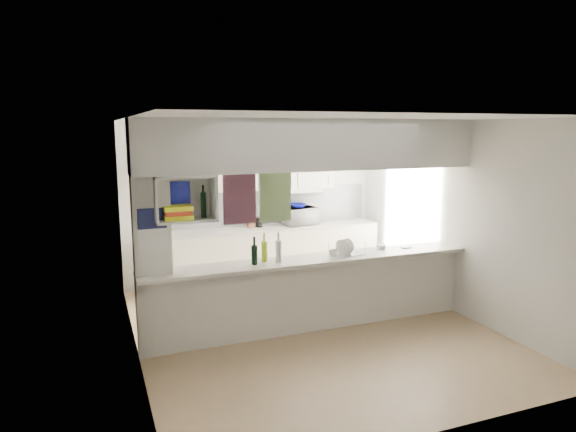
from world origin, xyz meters
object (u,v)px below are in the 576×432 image
microwave (300,216)px  bowl (298,206)px  dish_rack (347,248)px  wine_bottles (266,252)px

microwave → bowl: bowl is taller
bowl → dish_rack: size_ratio=0.58×
bowl → dish_rack: bearing=-95.1°
microwave → wine_bottles: wine_bottles is taller
bowl → dish_rack: (-0.19, -2.08, -0.24)m
bowl → wine_bottles: (-1.26, -2.09, -0.19)m
microwave → dish_rack: 2.11m
dish_rack → wine_bottles: size_ratio=1.26×
bowl → wine_bottles: wine_bottles is taller
wine_bottles → bowl: bearing=58.9°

